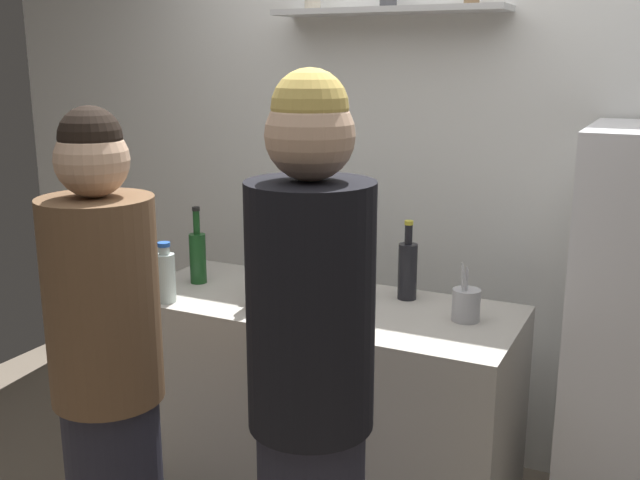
{
  "coord_description": "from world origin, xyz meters",
  "views": [
    {
      "loc": [
        0.95,
        -1.93,
        1.81
      ],
      "look_at": [
        -0.24,
        0.53,
        1.14
      ],
      "focal_mm": 41.53,
      "sensor_mm": 36.0,
      "label": 1
    }
  ],
  "objects_px": {
    "wine_bottle_amber_glass": "(255,277)",
    "person_brown_jacket": "(109,385)",
    "utensil_holder": "(466,304)",
    "water_bottle_plastic": "(165,276)",
    "person_blonde": "(311,405)",
    "wine_bottle_dark_glass": "(408,269)",
    "baking_pan": "(321,293)",
    "wine_bottle_green_glass": "(198,255)",
    "wine_bottle_pale_glass": "(259,265)"
  },
  "relations": [
    {
      "from": "utensil_holder",
      "to": "wine_bottle_pale_glass",
      "type": "bearing_deg",
      "value": -176.28
    },
    {
      "from": "wine_bottle_green_glass",
      "to": "person_brown_jacket",
      "type": "relative_size",
      "value": 0.19
    },
    {
      "from": "wine_bottle_green_glass",
      "to": "water_bottle_plastic",
      "type": "bearing_deg",
      "value": -82.56
    },
    {
      "from": "wine_bottle_pale_glass",
      "to": "wine_bottle_dark_glass",
      "type": "distance_m",
      "value": 0.59
    },
    {
      "from": "wine_bottle_dark_glass",
      "to": "wine_bottle_green_glass",
      "type": "relative_size",
      "value": 0.97
    },
    {
      "from": "wine_bottle_amber_glass",
      "to": "person_brown_jacket",
      "type": "relative_size",
      "value": 0.18
    },
    {
      "from": "wine_bottle_green_glass",
      "to": "water_bottle_plastic",
      "type": "xyz_separation_m",
      "value": [
        0.03,
        -0.27,
        -0.01
      ]
    },
    {
      "from": "wine_bottle_pale_glass",
      "to": "person_brown_jacket",
      "type": "relative_size",
      "value": 0.19
    },
    {
      "from": "wine_bottle_dark_glass",
      "to": "wine_bottle_amber_glass",
      "type": "relative_size",
      "value": 1.03
    },
    {
      "from": "person_blonde",
      "to": "wine_bottle_amber_glass",
      "type": "bearing_deg",
      "value": 127.18
    },
    {
      "from": "water_bottle_plastic",
      "to": "utensil_holder",
      "type": "bearing_deg",
      "value": 15.21
    },
    {
      "from": "utensil_holder",
      "to": "person_brown_jacket",
      "type": "bearing_deg",
      "value": -134.24
    },
    {
      "from": "baking_pan",
      "to": "utensil_holder",
      "type": "height_order",
      "value": "utensil_holder"
    },
    {
      "from": "baking_pan",
      "to": "wine_bottle_amber_glass",
      "type": "relative_size",
      "value": 1.11
    },
    {
      "from": "wine_bottle_green_glass",
      "to": "person_brown_jacket",
      "type": "height_order",
      "value": "person_brown_jacket"
    },
    {
      "from": "wine_bottle_amber_glass",
      "to": "person_brown_jacket",
      "type": "height_order",
      "value": "person_brown_jacket"
    },
    {
      "from": "wine_bottle_dark_glass",
      "to": "wine_bottle_amber_glass",
      "type": "height_order",
      "value": "wine_bottle_dark_glass"
    },
    {
      "from": "wine_bottle_dark_glass",
      "to": "water_bottle_plastic",
      "type": "xyz_separation_m",
      "value": [
        -0.83,
        -0.45,
        -0.02
      ]
    },
    {
      "from": "wine_bottle_green_glass",
      "to": "person_blonde",
      "type": "bearing_deg",
      "value": -41.11
    },
    {
      "from": "wine_bottle_dark_glass",
      "to": "person_blonde",
      "type": "xyz_separation_m",
      "value": [
        0.08,
        -1.01,
        -0.11
      ]
    },
    {
      "from": "baking_pan",
      "to": "water_bottle_plastic",
      "type": "xyz_separation_m",
      "value": [
        -0.53,
        -0.29,
        0.08
      ]
    },
    {
      "from": "wine_bottle_pale_glass",
      "to": "wine_bottle_amber_glass",
      "type": "bearing_deg",
      "value": -65.34
    },
    {
      "from": "wine_bottle_pale_glass",
      "to": "water_bottle_plastic",
      "type": "height_order",
      "value": "wine_bottle_pale_glass"
    },
    {
      "from": "utensil_holder",
      "to": "wine_bottle_pale_glass",
      "type": "xyz_separation_m",
      "value": [
        -0.83,
        -0.05,
        0.06
      ]
    },
    {
      "from": "utensil_holder",
      "to": "water_bottle_plastic",
      "type": "distance_m",
      "value": 1.15
    },
    {
      "from": "wine_bottle_amber_glass",
      "to": "utensil_holder",
      "type": "bearing_deg",
      "value": 14.78
    },
    {
      "from": "wine_bottle_pale_glass",
      "to": "wine_bottle_dark_glass",
      "type": "bearing_deg",
      "value": 19.86
    },
    {
      "from": "water_bottle_plastic",
      "to": "person_brown_jacket",
      "type": "distance_m",
      "value": 0.66
    },
    {
      "from": "wine_bottle_green_glass",
      "to": "baking_pan",
      "type": "bearing_deg",
      "value": 2.72
    },
    {
      "from": "wine_bottle_dark_glass",
      "to": "wine_bottle_green_glass",
      "type": "height_order",
      "value": "wine_bottle_green_glass"
    },
    {
      "from": "wine_bottle_dark_glass",
      "to": "wine_bottle_green_glass",
      "type": "bearing_deg",
      "value": -168.16
    },
    {
      "from": "wine_bottle_pale_glass",
      "to": "baking_pan",
      "type": "bearing_deg",
      "value": 10.26
    },
    {
      "from": "water_bottle_plastic",
      "to": "person_blonde",
      "type": "bearing_deg",
      "value": -31.57
    },
    {
      "from": "wine_bottle_pale_glass",
      "to": "water_bottle_plastic",
      "type": "distance_m",
      "value": 0.37
    },
    {
      "from": "baking_pan",
      "to": "water_bottle_plastic",
      "type": "relative_size",
      "value": 1.43
    },
    {
      "from": "wine_bottle_amber_glass",
      "to": "wine_bottle_dark_glass",
      "type": "bearing_deg",
      "value": 35.52
    },
    {
      "from": "wine_bottle_dark_glass",
      "to": "water_bottle_plastic",
      "type": "bearing_deg",
      "value": -151.71
    },
    {
      "from": "wine_bottle_amber_glass",
      "to": "water_bottle_plastic",
      "type": "relative_size",
      "value": 1.29
    },
    {
      "from": "wine_bottle_dark_glass",
      "to": "water_bottle_plastic",
      "type": "relative_size",
      "value": 1.32
    },
    {
      "from": "utensil_holder",
      "to": "wine_bottle_amber_glass",
      "type": "relative_size",
      "value": 0.71
    },
    {
      "from": "water_bottle_plastic",
      "to": "wine_bottle_green_glass",
      "type": "bearing_deg",
      "value": 97.44
    },
    {
      "from": "baking_pan",
      "to": "person_brown_jacket",
      "type": "relative_size",
      "value": 0.2
    },
    {
      "from": "wine_bottle_green_glass",
      "to": "wine_bottle_amber_glass",
      "type": "xyz_separation_m",
      "value": [
        0.38,
        -0.17,
        -0.0
      ]
    },
    {
      "from": "baking_pan",
      "to": "wine_bottle_green_glass",
      "type": "relative_size",
      "value": 1.04
    },
    {
      "from": "wine_bottle_pale_glass",
      "to": "person_brown_jacket",
      "type": "height_order",
      "value": "person_brown_jacket"
    },
    {
      "from": "utensil_holder",
      "to": "wine_bottle_dark_glass",
      "type": "height_order",
      "value": "wine_bottle_dark_glass"
    },
    {
      "from": "baking_pan",
      "to": "wine_bottle_green_glass",
      "type": "bearing_deg",
      "value": -177.28
    },
    {
      "from": "water_bottle_plastic",
      "to": "person_brown_jacket",
      "type": "xyz_separation_m",
      "value": [
        0.23,
        -0.6,
        -0.16
      ]
    },
    {
      "from": "baking_pan",
      "to": "water_bottle_plastic",
      "type": "bearing_deg",
      "value": -151.0
    },
    {
      "from": "water_bottle_plastic",
      "to": "person_brown_jacket",
      "type": "bearing_deg",
      "value": -68.85
    }
  ]
}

